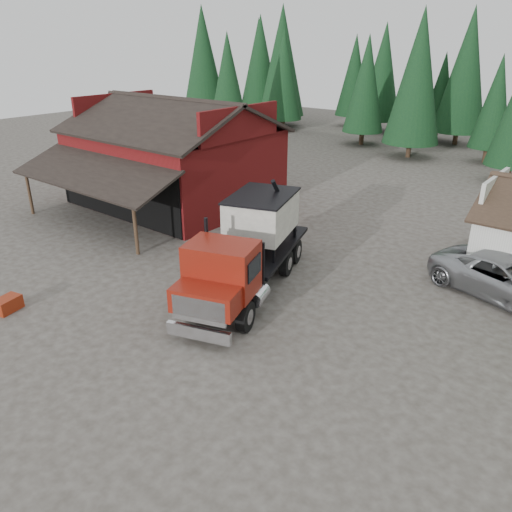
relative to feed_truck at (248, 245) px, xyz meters
The scene contains 8 objects.
ground 3.85m from the feed_truck, 120.43° to the right, with size 120.00×120.00×0.00m, color #403A32.
red_barn 14.51m from the feed_truck, 150.40° to the left, with size 12.80×13.63×7.18m.
conifer_backdrop 39.35m from the feed_truck, 92.35° to the left, with size 76.00×16.00×16.00m, color black, non-canonical shape.
near_pine_a 34.83m from the feed_truck, 133.06° to the left, with size 4.40×4.40×11.40m.
near_pine_d 32.19m from the feed_truck, 100.17° to the left, with size 5.28×5.28×13.40m.
feed_truck is the anchor object (origin of this frame).
silver_car 11.53m from the feed_truck, 34.34° to the left, with size 3.06×6.65×1.85m, color #9A9DA2.
equip_box 10.60m from the feed_truck, 129.83° to the right, with size 0.70×1.10×0.60m, color maroon.
Camera 1 is at (14.78, -13.14, 10.66)m, focal length 35.00 mm.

